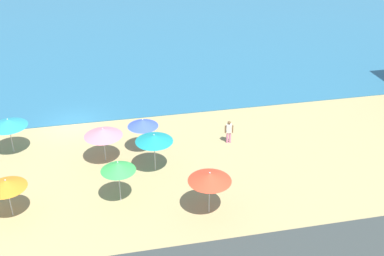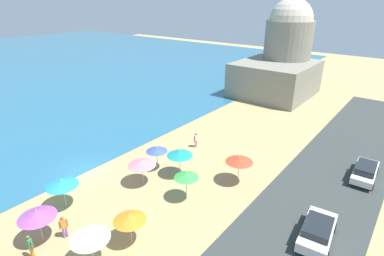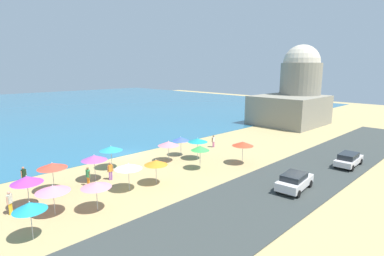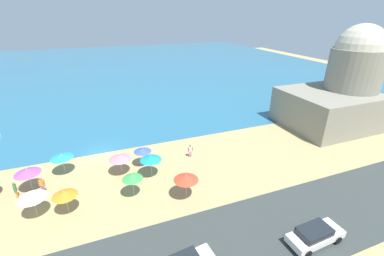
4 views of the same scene
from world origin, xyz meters
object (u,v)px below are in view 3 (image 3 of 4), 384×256
at_px(beach_umbrella_8, 198,140).
at_px(bather_2, 10,201).
at_px(beach_umbrella_5, 128,166).
at_px(bather_4, 214,141).
at_px(beach_umbrella_1, 200,148).
at_px(beach_umbrella_13, 169,144).
at_px(beach_umbrella_6, 27,180).
at_px(bather_0, 24,175).
at_px(beach_umbrella_3, 181,139).
at_px(beach_umbrella_11, 52,166).
at_px(beach_umbrella_9, 156,162).
at_px(beach_umbrella_14, 94,158).
at_px(parked_car_1, 349,159).
at_px(bather_3, 88,176).
at_px(beach_umbrella_7, 30,206).
at_px(harbor_fortress, 296,95).
at_px(beach_umbrella_2, 96,185).
at_px(bather_1, 110,170).
at_px(parked_car_0, 294,181).
at_px(beach_umbrella_12, 111,148).
at_px(beach_umbrella_0, 53,189).
at_px(beach_umbrella_10, 243,144).

height_order(beach_umbrella_8, bather_2, beach_umbrella_8).
height_order(beach_umbrella_5, bather_4, beach_umbrella_5).
height_order(beach_umbrella_1, beach_umbrella_13, beach_umbrella_1).
distance_m(beach_umbrella_6, bather_0, 5.06).
distance_m(beach_umbrella_3, beach_umbrella_13, 2.64).
bearing_deg(beach_umbrella_11, beach_umbrella_9, -32.69).
distance_m(beach_umbrella_1, beach_umbrella_13, 4.35).
distance_m(beach_umbrella_14, parked_car_1, 25.89).
distance_m(beach_umbrella_11, bather_3, 3.06).
xyz_separation_m(beach_umbrella_7, bather_4, (24.18, 6.88, -1.25)).
xyz_separation_m(beach_umbrella_3, harbor_fortress, (30.67, 1.40, 3.37)).
bearing_deg(beach_umbrella_8, beach_umbrella_2, -165.10).
distance_m(bather_1, harbor_fortress, 41.08).
bearing_deg(beach_umbrella_14, parked_car_0, -51.76).
bearing_deg(beach_umbrella_9, bather_4, 20.62).
bearing_deg(beach_umbrella_9, beach_umbrella_12, 95.61).
bearing_deg(beach_umbrella_5, parked_car_1, -28.25).
bearing_deg(beach_umbrella_2, harbor_fortress, 9.70).
distance_m(beach_umbrella_5, beach_umbrella_9, 2.57).
distance_m(bather_3, parked_car_0, 17.87).
bearing_deg(beach_umbrella_1, beach_umbrella_9, -179.00).
distance_m(bather_2, harbor_fortress, 49.62).
xyz_separation_m(beach_umbrella_14, bather_1, (1.10, -0.83, -1.24)).
bearing_deg(beach_umbrella_2, beach_umbrella_0, 148.07).
relative_size(beach_umbrella_9, beach_umbrella_12, 0.94).
bearing_deg(beach_umbrella_2, beach_umbrella_1, 5.53).
height_order(beach_umbrella_0, bather_3, beach_umbrella_0).
relative_size(bather_4, parked_car_0, 0.37).
xyz_separation_m(beach_umbrella_0, beach_umbrella_11, (1.47, 4.15, 0.36)).
bearing_deg(beach_umbrella_8, beach_umbrella_11, 172.93).
relative_size(beach_umbrella_1, beach_umbrella_2, 1.15).
bearing_deg(beach_umbrella_0, bather_3, 38.85).
relative_size(beach_umbrella_3, beach_umbrella_8, 0.92).
bearing_deg(beach_umbrella_9, beach_umbrella_5, 168.57).
relative_size(beach_umbrella_10, beach_umbrella_14, 1.02).
relative_size(beach_umbrella_7, beach_umbrella_10, 0.97).
bearing_deg(beach_umbrella_3, beach_umbrella_6, -172.61).
relative_size(parked_car_0, harbor_fortress, 0.30).
bearing_deg(beach_umbrella_2, parked_car_0, -31.08).
xyz_separation_m(beach_umbrella_2, beach_umbrella_8, (14.27, 3.80, 0.27)).
relative_size(beach_umbrella_5, beach_umbrella_7, 0.98).
relative_size(beach_umbrella_6, bather_0, 1.41).
distance_m(beach_umbrella_10, bather_4, 7.65).
relative_size(bather_2, harbor_fortress, 0.12).
distance_m(beach_umbrella_14, parked_car_0, 17.89).
relative_size(beach_umbrella_7, beach_umbrella_11, 0.95).
height_order(beach_umbrella_6, parked_car_1, beach_umbrella_6).
distance_m(beach_umbrella_1, beach_umbrella_7, 16.70).
bearing_deg(parked_car_1, beach_umbrella_0, 157.70).
bearing_deg(harbor_fortress, beach_umbrella_2, -170.30).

